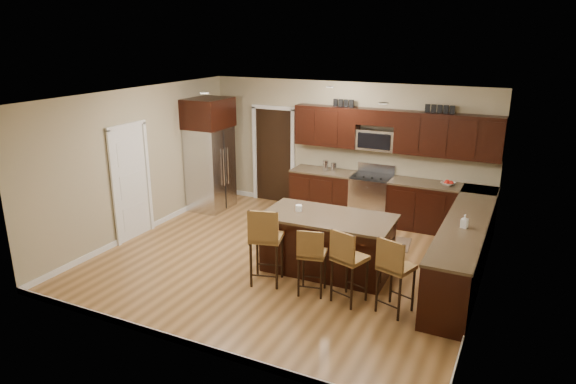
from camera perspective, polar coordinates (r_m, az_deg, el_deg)
The scene contains 24 objects.
floor at distance 8.62m, azimuth -0.15°, elevation -7.55°, with size 6.00×6.00×0.00m, color #A17240.
ceiling at distance 7.88m, azimuth -0.16°, elevation 10.58°, with size 6.00×6.00×0.00m, color silver.
wall_back at distance 10.61m, azimuth 6.40°, elevation 4.82°, with size 6.00×6.00×0.00m, color tan.
wall_left at distance 9.80m, azimuth -16.15°, elevation 3.19°, with size 5.50×5.50×0.00m, color tan.
wall_right at distance 7.40m, azimuth 21.23°, elevation -1.81°, with size 5.50×5.50×0.00m, color tan.
base_cabinets at distance 9.17m, azimuth 14.68°, elevation -3.45°, with size 4.02×3.96×0.92m.
upper_cabinets at distance 10.06m, azimuth 11.81°, elevation 6.74°, with size 4.00×0.33×0.80m.
range at distance 10.36m, azimuth 9.22°, elevation -0.63°, with size 0.76×0.64×1.11m.
microwave at distance 10.22m, azimuth 9.79°, elevation 5.74°, with size 0.76×0.31×0.40m, color silver.
doorway at distance 11.31m, azimuth -1.58°, elevation 4.04°, with size 0.85×0.03×2.06m, color black.
pantry_door at distance 9.65m, azimuth -17.07°, elevation 0.88°, with size 0.03×0.80×2.04m, color white.
letter_decor at distance 10.03m, azimuth 11.17°, elevation 9.37°, with size 2.20×0.03×0.15m, color black, non-canonical shape.
island at distance 8.12m, azimuth 4.40°, elevation -5.89°, with size 2.05×1.11×0.92m.
stool_left at distance 7.54m, azimuth -2.54°, elevation -5.09°, with size 0.55×0.55×1.21m.
stool_mid at distance 7.30m, azimuth 2.63°, elevation -6.89°, with size 0.45×0.45×1.02m.
stool_right at distance 7.11m, azimuth 6.60°, elevation -7.30°, with size 0.51×0.51×1.09m.
refrigerator at distance 10.89m, azimuth -8.69°, elevation 4.29°, with size 0.79×0.93×2.35m.
floor_mat at distance 9.46m, azimuth 10.30°, elevation -5.47°, with size 1.03×0.68×0.01m, color brown.
fruit_bowl at distance 9.93m, azimuth 17.37°, elevation 0.89°, with size 0.25×0.25×0.06m, color silver.
soap_bottle at distance 7.83m, azimuth 19.02°, elevation -3.08°, with size 0.09×0.09×0.20m, color #B2B2B2.
canister_tall at distance 10.52m, azimuth 4.19°, elevation 2.95°, with size 0.12×0.12×0.21m, color silver.
canister_short at distance 10.46m, azimuth 5.10°, elevation 2.76°, with size 0.11×0.11×0.18m, color silver.
island_jar at distance 8.11m, azimuth 1.20°, elevation -1.79°, with size 0.10×0.10×0.10m, color white.
stool_extra at distance 6.94m, azimuth 11.70°, elevation -8.18°, with size 0.51×0.51×1.09m.
Camera 1 is at (3.44, -7.03, 3.62)m, focal length 32.00 mm.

